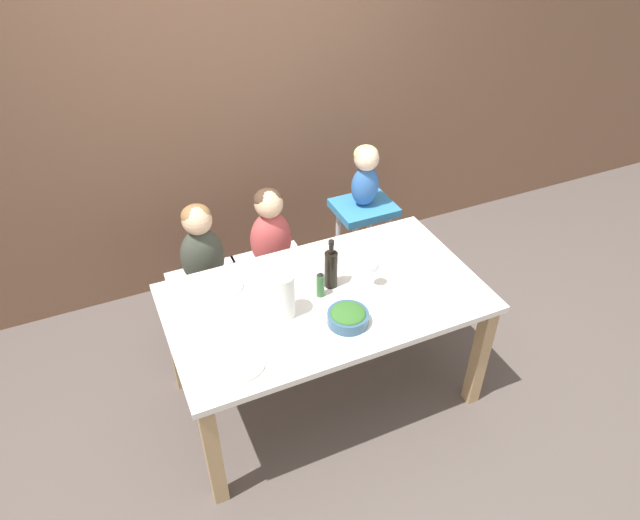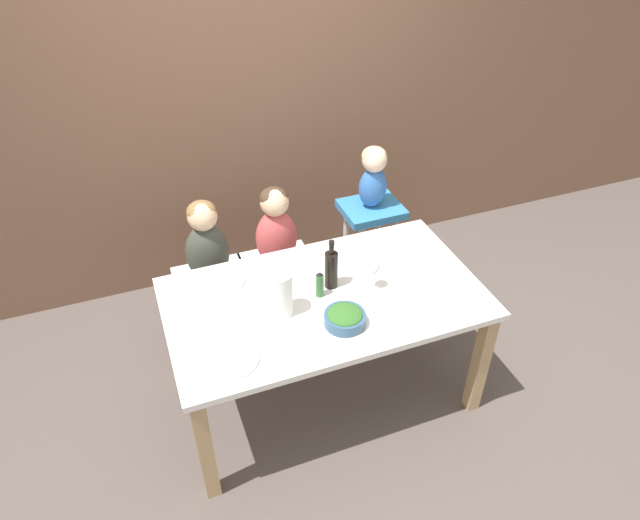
% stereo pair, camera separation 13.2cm
% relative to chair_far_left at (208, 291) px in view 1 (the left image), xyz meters
% --- Properties ---
extents(ground_plane, '(14.00, 14.00, 0.00)m').
position_rel_chair_far_left_xyz_m(ground_plane, '(0.47, -0.68, -0.40)').
color(ground_plane, '#564C47').
extents(wall_back, '(10.00, 0.06, 2.70)m').
position_rel_chair_far_left_xyz_m(wall_back, '(0.47, 0.67, 0.95)').
color(wall_back, brown).
rests_on(wall_back, ground_plane).
extents(dining_table, '(1.60, 0.91, 0.73)m').
position_rel_chair_far_left_xyz_m(dining_table, '(0.47, -0.68, 0.24)').
color(dining_table, white).
rests_on(dining_table, ground_plane).
extents(chair_far_left, '(0.43, 0.37, 0.47)m').
position_rel_chair_far_left_xyz_m(chair_far_left, '(0.00, 0.00, 0.00)').
color(chair_far_left, silver).
rests_on(chair_far_left, ground_plane).
extents(chair_far_center, '(0.43, 0.37, 0.47)m').
position_rel_chair_far_left_xyz_m(chair_far_center, '(0.42, 0.00, 0.00)').
color(chair_far_center, silver).
rests_on(chair_far_center, ground_plane).
extents(chair_right_highchair, '(0.37, 0.31, 0.75)m').
position_rel_chair_far_left_xyz_m(chair_right_highchair, '(1.05, 0.00, 0.18)').
color(chair_right_highchair, silver).
rests_on(chair_right_highchair, ground_plane).
extents(person_child_left, '(0.25, 0.20, 0.52)m').
position_rel_chair_far_left_xyz_m(person_child_left, '(0.00, 0.00, 0.34)').
color(person_child_left, '#3D4238').
rests_on(person_child_left, chair_far_left).
extents(person_child_center, '(0.25, 0.20, 0.52)m').
position_rel_chair_far_left_xyz_m(person_child_center, '(0.42, 0.00, 0.34)').
color(person_child_center, '#C64C4C').
rests_on(person_child_center, chair_far_center).
extents(person_baby_right, '(0.18, 0.16, 0.39)m').
position_rel_chair_far_left_xyz_m(person_baby_right, '(1.05, 0.00, 0.58)').
color(person_baby_right, '#3366B2').
rests_on(person_baby_right, chair_right_highchair).
extents(wine_bottle, '(0.07, 0.07, 0.28)m').
position_rel_chair_far_left_xyz_m(wine_bottle, '(0.53, -0.62, 0.45)').
color(wine_bottle, black).
rests_on(wine_bottle, dining_table).
extents(paper_towel_roll, '(0.11, 0.11, 0.24)m').
position_rel_chair_far_left_xyz_m(paper_towel_roll, '(0.23, -0.73, 0.46)').
color(paper_towel_roll, white).
rests_on(paper_towel_roll, dining_table).
extents(wine_glass_near, '(0.06, 0.06, 0.18)m').
position_rel_chair_far_left_xyz_m(wine_glass_near, '(0.72, -0.71, 0.47)').
color(wine_glass_near, white).
rests_on(wine_glass_near, dining_table).
extents(salad_bowl_large, '(0.20, 0.20, 0.08)m').
position_rel_chair_far_left_xyz_m(salad_bowl_large, '(0.48, -0.91, 0.38)').
color(salad_bowl_large, '#335675').
rests_on(salad_bowl_large, dining_table).
extents(dinner_plate_front_left, '(0.23, 0.23, 0.01)m').
position_rel_chair_far_left_xyz_m(dinner_plate_front_left, '(-0.07, -0.95, 0.35)').
color(dinner_plate_front_left, silver).
rests_on(dinner_plate_front_left, dining_table).
extents(dinner_plate_back_left, '(0.23, 0.23, 0.01)m').
position_rel_chair_far_left_xyz_m(dinner_plate_back_left, '(0.00, -0.40, 0.35)').
color(dinner_plate_back_left, silver).
rests_on(dinner_plate_back_left, dining_table).
extents(condiment_bottle_hot_sauce, '(0.04, 0.04, 0.15)m').
position_rel_chair_far_left_xyz_m(condiment_bottle_hot_sauce, '(0.44, -0.67, 0.41)').
color(condiment_bottle_hot_sauce, '#336633').
rests_on(condiment_bottle_hot_sauce, dining_table).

